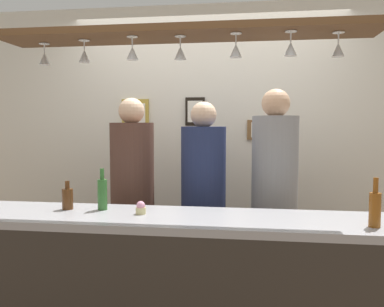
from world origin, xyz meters
name	(u,v)px	position (x,y,z in m)	size (l,w,h in m)	color
back_wall	(207,146)	(0.00, 1.10, 1.30)	(4.40, 0.06, 2.60)	silver
bar_counter	(177,278)	(0.00, -0.50, 0.66)	(2.70, 0.55, 0.97)	#99999E
overhead_glass_rack	(182,33)	(0.00, -0.30, 2.03)	(2.20, 0.36, 0.04)	brown
hanging_wineglass_far_left	(45,58)	(-0.88, -0.25, 1.92)	(0.07, 0.07, 0.13)	silver
hanging_wineglass_left	(84,55)	(-0.59, -0.31, 1.92)	(0.07, 0.07, 0.13)	silver
hanging_wineglass_center_left	(132,52)	(-0.28, -0.36, 1.92)	(0.07, 0.07, 0.13)	silver
hanging_wineglass_center	(180,52)	(-0.01, -0.34, 1.92)	(0.07, 0.07, 0.13)	silver
hanging_wineglass_center_right	(236,50)	(0.31, -0.36, 1.92)	(0.07, 0.07, 0.13)	silver
hanging_wineglass_right	(291,48)	(0.60, -0.37, 1.92)	(0.07, 0.07, 0.13)	silver
hanging_wineglass_far_right	(338,49)	(0.87, -0.31, 1.92)	(0.07, 0.07, 0.13)	silver
person_left_brown_shirt	(132,185)	(-0.51, 0.38, 1.03)	(0.34, 0.34, 1.71)	#2D334C
person_middle_navy_shirt	(203,189)	(0.05, 0.38, 1.01)	(0.34, 0.34, 1.68)	#2D334C
person_right_grey_shirt	(275,183)	(0.58, 0.38, 1.07)	(0.34, 0.34, 1.76)	#2D334C
bottle_beer_amber_tall	(375,208)	(1.04, -0.45, 1.07)	(0.06, 0.06, 0.26)	brown
bottle_beer_brown_stubby	(68,198)	(-0.74, -0.27, 1.04)	(0.07, 0.07, 0.18)	#512D14
bottle_beer_green_import	(102,193)	(-0.52, -0.25, 1.08)	(0.06, 0.06, 0.26)	#336B2D
cupcake	(141,208)	(-0.25, -0.34, 1.01)	(0.06, 0.06, 0.08)	beige
picture_frame_crest	(195,112)	(-0.11, 1.06, 1.62)	(0.18, 0.02, 0.26)	black
picture_frame_lower_pair	(264,130)	(0.52, 1.06, 1.45)	(0.30, 0.02, 0.18)	brown
picture_frame_caricature	(135,117)	(-0.68, 1.06, 1.57)	(0.26, 0.02, 0.34)	#B29338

